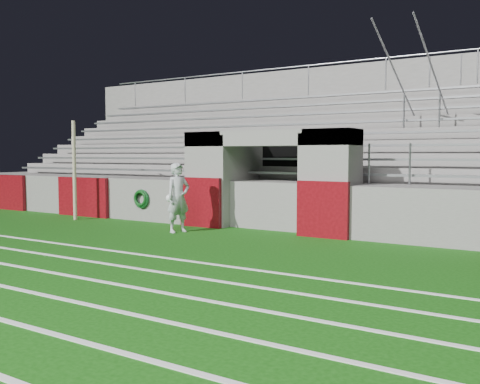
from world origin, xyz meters
The scene contains 5 objects.
ground centered at (0.00, 0.00, 0.00)m, with size 90.00×90.00×0.00m, color #10480C.
field_post centered at (-6.00, 2.20, 1.50)m, with size 0.11×0.11×3.00m, color tan.
stadium_structure centered at (0.00, 7.97, 1.49)m, with size 26.00×8.48×5.42m.
goalkeeper_with_ball centered at (-1.67, 1.81, 0.88)m, with size 0.61×0.75×1.77m.
hose_coil centered at (-3.99, 2.93, 0.68)m, with size 0.57×0.15×0.57m.
Camera 1 is at (6.91, -8.75, 1.97)m, focal length 40.00 mm.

